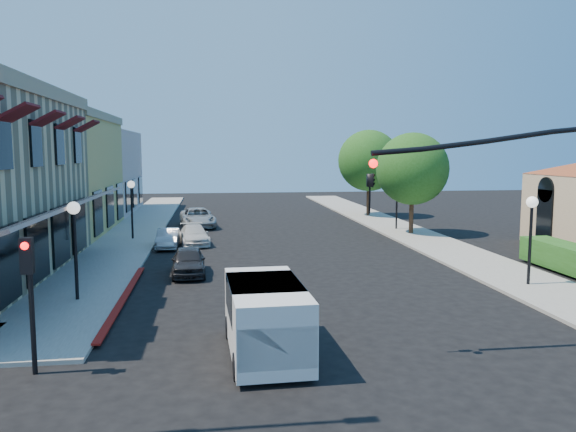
{
  "coord_description": "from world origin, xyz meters",
  "views": [
    {
      "loc": [
        -3.72,
        -12.09,
        5.3
      ],
      "look_at": [
        -0.6,
        11.04,
        2.6
      ],
      "focal_mm": 35.0,
      "sensor_mm": 36.0,
      "label": 1
    }
  ],
  "objects": [
    {
      "name": "ground",
      "position": [
        0.0,
        0.0,
        0.0
      ],
      "size": [
        120.0,
        120.0,
        0.0
      ],
      "primitive_type": "plane",
      "color": "black",
      "rests_on": "ground"
    },
    {
      "name": "sidewalk_left",
      "position": [
        -8.75,
        27.0,
        0.06
      ],
      "size": [
        3.5,
        50.0,
        0.12
      ],
      "primitive_type": "cube",
      "color": "gray",
      "rests_on": "ground"
    },
    {
      "name": "sidewalk_right",
      "position": [
        8.75,
        27.0,
        0.06
      ],
      "size": [
        3.5,
        50.0,
        0.12
      ],
      "primitive_type": "cube",
      "color": "gray",
      "rests_on": "ground"
    },
    {
      "name": "curb_red_strip",
      "position": [
        -6.9,
        8.0,
        0.0
      ],
      "size": [
        0.25,
        10.0,
        0.06
      ],
      "primitive_type": "cube",
      "color": "maroon",
      "rests_on": "ground"
    },
    {
      "name": "yellow_stucco_building",
      "position": [
        -15.5,
        26.0,
        3.8
      ],
      "size": [
        10.0,
        12.0,
        7.6
      ],
      "primitive_type": "cube",
      "color": "tan",
      "rests_on": "ground"
    },
    {
      "name": "pink_stucco_building",
      "position": [
        -15.5,
        38.0,
        3.5
      ],
      "size": [
        10.0,
        12.0,
        7.0
      ],
      "primitive_type": "cube",
      "color": "tan",
      "rests_on": "ground"
    },
    {
      "name": "street_tree_a",
      "position": [
        8.8,
        22.0,
        4.19
      ],
      "size": [
        4.56,
        4.56,
        6.48
      ],
      "color": "#392417",
      "rests_on": "ground"
    },
    {
      "name": "street_tree_b",
      "position": [
        8.8,
        32.0,
        4.54
      ],
      "size": [
        4.94,
        4.94,
        7.02
      ],
      "color": "#392417",
      "rests_on": "ground"
    },
    {
      "name": "secondary_signal",
      "position": [
        -8.0,
        1.41,
        2.32
      ],
      "size": [
        0.28,
        0.42,
        3.32
      ],
      "color": "black",
      "rests_on": "ground"
    },
    {
      "name": "lamppost_left_near",
      "position": [
        -8.5,
        8.0,
        2.74
      ],
      "size": [
        0.44,
        0.44,
        3.57
      ],
      "color": "black",
      "rests_on": "ground"
    },
    {
      "name": "lamppost_left_far",
      "position": [
        -8.5,
        22.0,
        2.74
      ],
      "size": [
        0.44,
        0.44,
        3.57
      ],
      "color": "black",
      "rests_on": "ground"
    },
    {
      "name": "lamppost_right_near",
      "position": [
        8.5,
        8.0,
        2.74
      ],
      "size": [
        0.44,
        0.44,
        3.57
      ],
      "color": "black",
      "rests_on": "ground"
    },
    {
      "name": "lamppost_right_far",
      "position": [
        8.5,
        24.0,
        2.74
      ],
      "size": [
        0.44,
        0.44,
        3.57
      ],
      "color": "black",
      "rests_on": "ground"
    },
    {
      "name": "white_van",
      "position": [
        -2.41,
        1.95,
        1.1
      ],
      "size": [
        2.02,
        4.36,
        1.9
      ],
      "color": "silver",
      "rests_on": "ground"
    },
    {
      "name": "parked_car_a",
      "position": [
        -4.8,
        12.0,
        0.6
      ],
      "size": [
        1.54,
        3.55,
        1.19
      ],
      "primitive_type": "imported",
      "rotation": [
        0.0,
        0.0,
        0.04
      ],
      "color": "black",
      "rests_on": "ground"
    },
    {
      "name": "parked_car_b",
      "position": [
        -6.2,
        19.0,
        0.53
      ],
      "size": [
        1.15,
        3.23,
        1.06
      ],
      "primitive_type": "imported",
      "rotation": [
        0.0,
        0.0,
        -0.01
      ],
      "color": "#B0B2B6",
      "rests_on": "ground"
    },
    {
      "name": "parked_car_c",
      "position": [
        -4.8,
        20.0,
        0.54
      ],
      "size": [
        1.97,
        3.9,
        1.09
      ],
      "primitive_type": "imported",
      "rotation": [
        0.0,
        0.0,
        0.12
      ],
      "color": "silver",
      "rests_on": "ground"
    },
    {
      "name": "parked_car_d",
      "position": [
        -4.8,
        27.42,
        0.67
      ],
      "size": [
        2.78,
        5.05,
        1.34
      ],
      "primitive_type": "imported",
      "rotation": [
        0.0,
        0.0,
        0.12
      ],
      "color": "#A5A8AA",
      "rests_on": "ground"
    }
  ]
}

